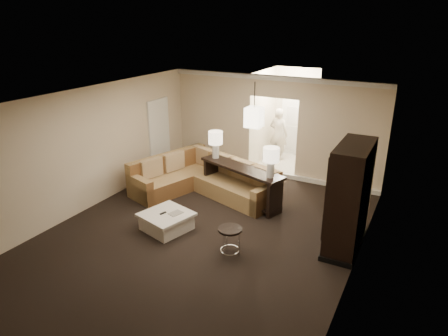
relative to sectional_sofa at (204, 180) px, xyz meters
The scene contains 19 objects.
ground 2.28m from the sectional_sofa, 62.49° to the right, with size 8.00×8.00×0.00m, color black.
wall_back 2.48m from the sectional_sofa, 62.60° to the left, with size 6.00×0.04×2.80m, color beige.
wall_front 6.17m from the sectional_sofa, 80.17° to the right, with size 6.00×0.04×2.80m, color beige.
wall_left 2.98m from the sectional_sofa, 134.50° to the right, with size 0.04×8.00×2.80m, color beige.
wall_right 4.62m from the sectional_sofa, 26.29° to the right, with size 0.04×8.00×2.80m, color beige.
ceiling 3.32m from the sectional_sofa, 62.49° to the right, with size 6.00×8.00×0.02m, color silver.
crown_molding 3.24m from the sectional_sofa, 62.00° to the left, with size 6.00×0.10×0.12m, color silver.
baseboard 2.23m from the sectional_sofa, 62.00° to the left, with size 6.00×0.10×0.12m, color silver.
side_door 2.20m from the sectional_sofa, 157.38° to the left, with size 0.05×0.90×2.10m, color white.
foyer 3.63m from the sectional_sofa, 72.75° to the left, with size 1.44×2.02×2.80m.
sectional_sofa is the anchor object (origin of this frame).
coffee_table 2.01m from the sectional_sofa, 82.31° to the right, with size 1.14×1.14×0.39m.
console_table 1.06m from the sectional_sofa, ahead, with size 2.37×1.23×0.90m.
armoire 3.89m from the sectional_sofa, 13.70° to the right, with size 0.63×1.46×2.10m.
drink_table 2.92m from the sectional_sofa, 49.53° to the right, with size 0.45×0.45×0.57m.
table_lamp_left 1.05m from the sectional_sofa, 55.53° to the left, with size 0.36×0.36×0.69m.
table_lamp_right 2.16m from the sectional_sofa, ahead, with size 0.36×0.36×0.69m.
pendant_light 2.03m from the sectional_sofa, 34.13° to the left, with size 0.38×0.38×1.09m.
person 3.46m from the sectional_sofa, 77.69° to the left, with size 0.65×0.44×1.81m, color beige.
Camera 1 is at (3.81, -6.02, 4.24)m, focal length 32.00 mm.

